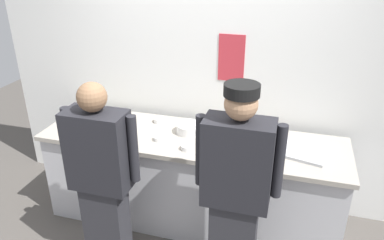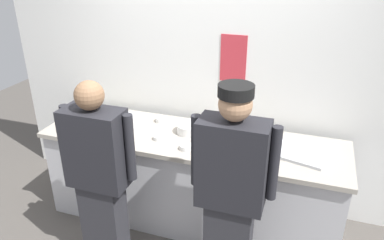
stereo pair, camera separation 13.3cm
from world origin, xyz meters
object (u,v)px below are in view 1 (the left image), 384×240
at_px(ramekin_yellow_sauce, 187,147).
at_px(squeeze_bottle_primary, 95,110).
at_px(chef_center, 236,190).
at_px(chef_near_left, 102,178).
at_px(squeeze_bottle_secondary, 235,137).
at_px(squeeze_bottle_spare, 75,125).
at_px(deli_cup, 255,139).
at_px(plate_stack_front, 190,128).
at_px(sheet_tray, 301,151).
at_px(mixing_bowl_steel, 112,125).
at_px(ramekin_orange_sauce, 209,137).
at_px(ramekin_green_sauce, 158,138).
at_px(ramekin_red_sauce, 160,120).

bearing_deg(ramekin_yellow_sauce, squeeze_bottle_primary, 161.49).
bearing_deg(chef_center, ramekin_yellow_sauce, 136.92).
relative_size(chef_near_left, squeeze_bottle_primary, 8.71).
distance_m(squeeze_bottle_secondary, squeeze_bottle_spare, 1.43).
bearing_deg(squeeze_bottle_secondary, deli_cup, 27.77).
xyz_separation_m(chef_near_left, plate_stack_front, (0.44, 0.82, 0.08)).
bearing_deg(sheet_tray, mixing_bowl_steel, -177.20).
height_order(squeeze_bottle_secondary, deli_cup, squeeze_bottle_secondary).
distance_m(squeeze_bottle_secondary, ramekin_yellow_sauce, 0.41).
xyz_separation_m(mixing_bowl_steel, squeeze_bottle_secondary, (1.12, 0.03, 0.02)).
bearing_deg(ramekin_yellow_sauce, mixing_bowl_steel, 169.72).
bearing_deg(chef_center, ramekin_orange_sauce, 117.94).
distance_m(ramekin_yellow_sauce, deli_cup, 0.59).
bearing_deg(chef_center, sheet_tray, 58.14).
relative_size(sheet_tray, squeeze_bottle_spare, 2.36).
height_order(sheet_tray, squeeze_bottle_secondary, squeeze_bottle_secondary).
bearing_deg(sheet_tray, ramekin_yellow_sauce, -166.49).
height_order(squeeze_bottle_secondary, ramekin_green_sauce, squeeze_bottle_secondary).
bearing_deg(ramekin_green_sauce, ramekin_red_sauce, 108.82).
xyz_separation_m(chef_center, ramekin_orange_sauce, (-0.36, 0.68, 0.02)).
bearing_deg(ramekin_yellow_sauce, squeeze_bottle_spare, 179.98).
height_order(sheet_tray, ramekin_yellow_sauce, ramekin_yellow_sauce).
relative_size(squeeze_bottle_primary, squeeze_bottle_spare, 1.04).
height_order(sheet_tray, squeeze_bottle_primary, squeeze_bottle_primary).
relative_size(squeeze_bottle_spare, ramekin_green_sauce, 2.09).
relative_size(squeeze_bottle_secondary, ramekin_yellow_sauce, 1.71).
bearing_deg(squeeze_bottle_primary, ramekin_red_sauce, 7.65).
bearing_deg(ramekin_red_sauce, deli_cup, -10.95).
distance_m(plate_stack_front, squeeze_bottle_primary, 0.97).
xyz_separation_m(mixing_bowl_steel, ramekin_red_sauce, (0.35, 0.30, -0.04)).
bearing_deg(plate_stack_front, ramekin_green_sauce, -135.04).
height_order(squeeze_bottle_spare, ramekin_green_sauce, squeeze_bottle_spare).
distance_m(squeeze_bottle_primary, ramekin_orange_sauce, 1.18).
relative_size(chef_near_left, sheet_tray, 3.86).
bearing_deg(ramekin_red_sauce, mixing_bowl_steel, -139.60).
distance_m(squeeze_bottle_spare, ramekin_green_sauce, 0.77).
distance_m(plate_stack_front, sheet_tray, 0.98).
bearing_deg(sheet_tray, ramekin_red_sauce, 170.72).
bearing_deg(squeeze_bottle_secondary, sheet_tray, 5.47).
xyz_separation_m(mixing_bowl_steel, squeeze_bottle_spare, (-0.29, -0.14, 0.02)).
height_order(mixing_bowl_steel, ramekin_green_sauce, mixing_bowl_steel).
relative_size(plate_stack_front, ramekin_yellow_sauce, 2.26).
xyz_separation_m(chef_center, ramekin_red_sauce, (-0.90, 0.89, 0.02)).
xyz_separation_m(chef_center, plate_stack_front, (-0.56, 0.76, 0.04)).
relative_size(mixing_bowl_steel, squeeze_bottle_spare, 2.19).
bearing_deg(ramekin_green_sauce, squeeze_bottle_primary, 160.68).
relative_size(ramekin_green_sauce, ramekin_yellow_sauce, 0.80).
bearing_deg(squeeze_bottle_spare, deli_cup, 9.08).
relative_size(squeeze_bottle_spare, ramekin_red_sauce, 1.63).
distance_m(chef_near_left, ramekin_red_sauce, 0.96).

